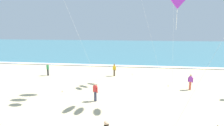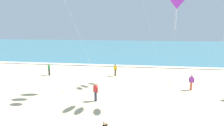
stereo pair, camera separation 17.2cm
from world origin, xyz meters
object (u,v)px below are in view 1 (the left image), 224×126
Objects in this scene: bystander_green_top at (48,69)px; bystander_purple_top at (190,82)px; kite_diamond_violet_far at (179,0)px; bystander_yellow_top at (114,70)px; bystander_red_top at (95,92)px.

bystander_purple_top is at bearing -11.89° from bystander_green_top.
kite_diamond_violet_far reaches higher than bystander_green_top.
bystander_purple_top is at bearing -28.59° from bystander_yellow_top.
bystander_yellow_top is at bearing 151.41° from bystander_purple_top.
bystander_purple_top is (8.73, 4.24, 0.00)m from bystander_red_top.
bystander_purple_top and bystander_yellow_top have the same top height.
bystander_red_top is 1.00× the size of bystander_yellow_top.
kite_diamond_violet_far is 5.30× the size of bystander_yellow_top.
bystander_purple_top is (16.78, -3.53, 0.00)m from bystander_green_top.
kite_diamond_violet_far reaches higher than bystander_red_top.
bystander_green_top is at bearing 137.35° from kite_diamond_violet_far.
kite_diamond_violet_far reaches higher than bystander_purple_top.
bystander_green_top is 17.14m from bystander_purple_top.
bystander_green_top is at bearing -173.73° from bystander_yellow_top.
bystander_purple_top is (3.25, 8.93, -6.71)m from kite_diamond_violet_far.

